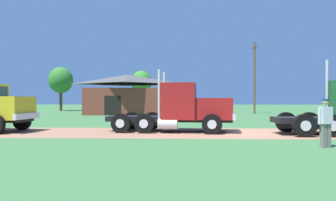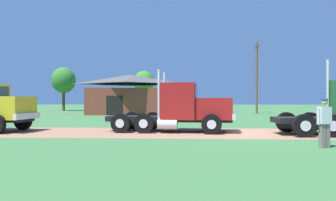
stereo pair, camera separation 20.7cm
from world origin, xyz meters
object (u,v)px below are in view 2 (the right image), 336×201
(truck_foreground_white, at_px, (184,109))
(shed_building, at_px, (130,95))
(visitor_standing_near, at_px, (324,121))
(utility_pole_near, at_px, (257,76))

(truck_foreground_white, bearing_deg, shed_building, 107.47)
(shed_building, bearing_deg, visitor_standing_near, -66.31)
(shed_building, relative_size, utility_pole_near, 1.21)
(shed_building, bearing_deg, truck_foreground_white, -72.53)
(visitor_standing_near, xyz_separation_m, utility_pole_near, (4.02, 27.87, 3.78))
(visitor_standing_near, height_order, utility_pole_near, utility_pole_near)
(visitor_standing_near, distance_m, utility_pole_near, 28.41)
(truck_foreground_white, xyz_separation_m, utility_pole_near, (9.07, 22.42, 3.49))
(truck_foreground_white, height_order, visitor_standing_near, truck_foreground_white)
(shed_building, height_order, utility_pole_near, utility_pole_near)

